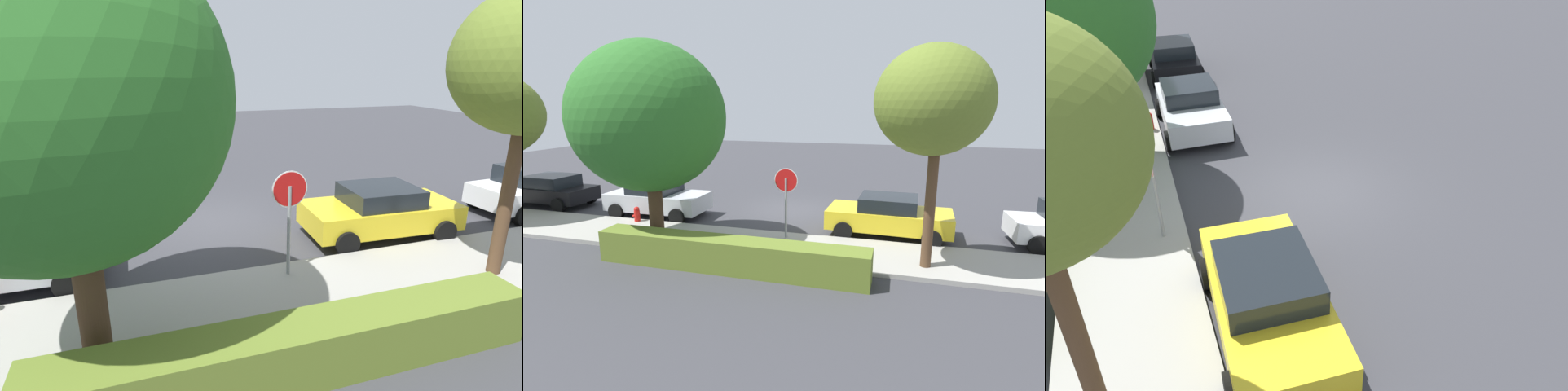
% 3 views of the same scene
% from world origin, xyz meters
% --- Properties ---
extents(ground_plane, '(60.00, 60.00, 0.00)m').
position_xyz_m(ground_plane, '(0.00, 0.00, 0.00)').
color(ground_plane, '#38383D').
extents(sidewalk_curb, '(32.00, 2.70, 0.14)m').
position_xyz_m(sidewalk_curb, '(0.00, 4.91, 0.07)').
color(sidewalk_curb, '#9E9B93').
rests_on(sidewalk_curb, ground_plane).
extents(stop_sign, '(0.80, 0.08, 2.51)m').
position_xyz_m(stop_sign, '(-0.88, 4.08, 1.73)').
color(stop_sign, gray).
rests_on(stop_sign, ground_plane).
extents(parked_car_yellow, '(4.29, 2.23, 1.44)m').
position_xyz_m(parked_car_yellow, '(-4.20, 2.55, 0.74)').
color(parked_car_yellow, yellow).
rests_on(parked_car_yellow, ground_plane).
extents(parked_car_silver, '(4.05, 2.08, 1.49)m').
position_xyz_m(parked_car_silver, '(5.09, 2.48, 0.75)').
color(parked_car_silver, silver).
rests_on(parked_car_silver, ground_plane).
extents(parked_car_black, '(4.21, 2.14, 1.42)m').
position_xyz_m(parked_car_black, '(10.81, 2.32, 0.73)').
color(parked_car_black, black).
rests_on(parked_car_black, ground_plane).
extents(street_tree_near_corner, '(2.97, 2.97, 6.08)m').
position_xyz_m(street_tree_near_corner, '(-5.18, 5.49, 4.64)').
color(street_tree_near_corner, '#513823').
rests_on(street_tree_near_corner, ground_plane).
extents(street_tree_far, '(4.75, 4.75, 6.48)m').
position_xyz_m(street_tree_far, '(3.09, 5.65, 4.16)').
color(street_tree_far, '#422D1E').
rests_on(street_tree_far, ground_plane).
extents(fire_hydrant, '(0.30, 0.22, 0.72)m').
position_xyz_m(fire_hydrant, '(5.17, 3.83, 0.36)').
color(fire_hydrant, red).
rests_on(fire_hydrant, ground_plane).
extents(front_yard_hedge, '(7.88, 0.86, 0.93)m').
position_xyz_m(front_yard_hedge, '(-0.01, 6.93, 0.46)').
color(front_yard_hedge, olive).
rests_on(front_yard_hedge, ground_plane).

